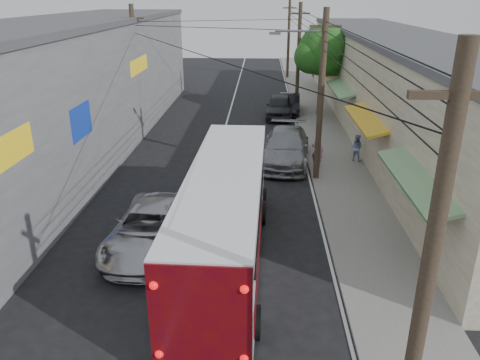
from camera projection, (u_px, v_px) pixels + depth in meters
The scene contains 12 objects.
sidewalk at pixel (325, 138), 29.46m from camera, with size 3.00×80.00×0.12m, color slate.
building_right at pixel (395, 84), 29.98m from camera, with size 7.09×40.00×6.25m.
building_left at pixel (72, 85), 26.93m from camera, with size 7.20×36.00×7.25m.
utility_poles at pixel (273, 72), 28.41m from camera, with size 11.80×45.28×8.00m.
street_tree at pixel (324, 52), 33.33m from camera, with size 4.40×4.00×6.60m.
coach_bus at pixel (226, 213), 15.63m from camera, with size 2.82×11.35×3.25m.
jeepney at pixel (151, 228), 16.60m from camera, with size 2.54×5.51×1.53m, color #B2B2B9.
parked_suv at pixel (286, 147), 25.10m from camera, with size 2.42×5.96×1.73m, color gray.
parked_car_mid at pixel (280, 106), 34.54m from camera, with size 1.91×4.75×1.62m, color #26272B.
parked_car_far at pixel (289, 104), 35.80m from camera, with size 1.52×4.35×1.43m, color black.
pedestrian_near at pixel (317, 151), 24.18m from camera, with size 0.61×0.40×1.67m, color #C86A8F.
pedestrian_far at pixel (356, 148), 25.09m from camera, with size 0.70×0.55×1.45m, color #93A7D7.
Camera 1 is at (2.47, -8.57, 8.50)m, focal length 35.00 mm.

